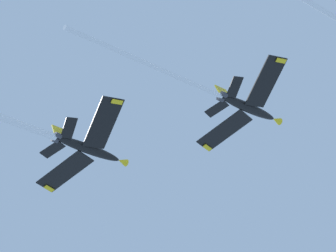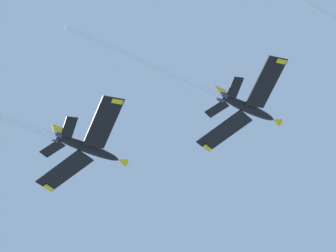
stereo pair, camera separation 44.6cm
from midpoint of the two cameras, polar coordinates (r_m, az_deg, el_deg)
The scene contains 2 objects.
jet_second at distance 120.44m, azimuth 4.22°, elevation 2.12°, with size 23.95×35.70×17.31m.
jet_third at distance 115.36m, azimuth -9.35°, elevation -0.33°, with size 24.42×37.49×17.00m.
Camera 1 is at (4.38, 52.27, 1.93)m, focal length 83.38 mm.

